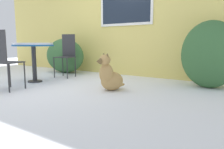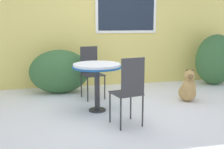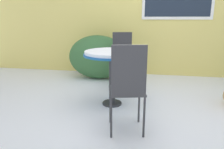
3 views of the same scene
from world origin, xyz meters
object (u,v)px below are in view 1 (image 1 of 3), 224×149
at_px(dog, 110,77).
at_px(patio_table, 33,48).
at_px(patio_chair_far_side, 4,58).
at_px(patio_chair_near_table, 66,54).

bearing_deg(dog, patio_table, -156.00).
relative_size(patio_table, patio_chair_far_side, 0.81).
distance_m(patio_table, patio_chair_near_table, 0.90).
height_order(patio_chair_near_table, patio_chair_far_side, same).
height_order(patio_table, patio_chair_near_table, patio_chair_near_table).
height_order(patio_table, dog, patio_table).
bearing_deg(patio_chair_near_table, patio_chair_far_side, -93.50).
height_order(patio_chair_far_side, dog, patio_chair_far_side).
relative_size(patio_table, dog, 1.29).
xyz_separation_m(patio_table, dog, (1.79, 0.19, -0.47)).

